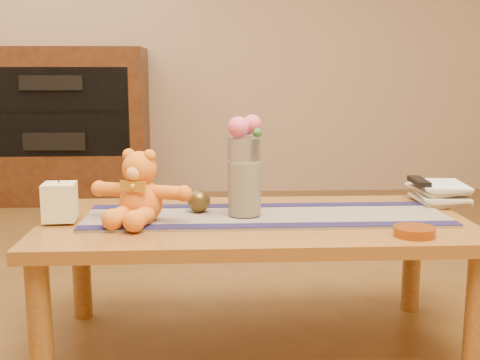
{
  "coord_description": "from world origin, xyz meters",
  "views": [
    {
      "loc": [
        -0.15,
        -1.95,
        0.93
      ],
      "look_at": [
        -0.05,
        0.0,
        0.58
      ],
      "focal_mm": 45.45,
      "sensor_mm": 36.0,
      "label": 1
    }
  ],
  "objects": [
    {
      "name": "book_upper",
      "position": [
        0.61,
        0.2,
        0.5
      ],
      "size": [
        0.18,
        0.23,
        0.02
      ],
      "primitive_type": "imported",
      "rotation": [
        0.0,
        0.0,
        0.06
      ],
      "color": "beige",
      "rests_on": "book_lower"
    },
    {
      "name": "table_leg_fl",
      "position": [
        -0.64,
        -0.29,
        0.21
      ],
      "size": [
        0.07,
        0.07,
        0.41
      ],
      "primitive_type": "cylinder",
      "color": "brown",
      "rests_on": "floor"
    },
    {
      "name": "amber_dish",
      "position": [
        0.45,
        -0.25,
        0.46
      ],
      "size": [
        0.16,
        0.16,
        0.03
      ],
      "primitive_type": "cylinder",
      "rotation": [
        0.0,
        0.0,
        -0.41
      ],
      "color": "#BF5914",
      "rests_on": "coffee_table_top"
    },
    {
      "name": "blue_flower_back",
      "position": [
        -0.02,
        0.05,
        0.75
      ],
      "size": [
        0.04,
        0.04,
        0.04
      ],
      "primitive_type": "sphere",
      "color": "#49559F",
      "rests_on": "glass_vase"
    },
    {
      "name": "runner_border_far",
      "position": [
        0.04,
        0.16,
        0.46
      ],
      "size": [
        1.2,
        0.06,
        0.0
      ],
      "primitive_type": "cube",
      "rotation": [
        0.0,
        0.0,
        -0.0
      ],
      "color": "#18143D",
      "rests_on": "persian_runner"
    },
    {
      "name": "pillar_candle",
      "position": [
        -0.63,
        -0.02,
        0.52
      ],
      "size": [
        0.11,
        0.11,
        0.12
      ],
      "primitive_type": "cube",
      "rotation": [
        0.0,
        0.0,
        0.06
      ],
      "color": "beige",
      "rests_on": "persian_runner"
    },
    {
      "name": "wall_back",
      "position": [
        0.0,
        2.75,
        1.35
      ],
      "size": [
        5.5,
        0.0,
        5.5
      ],
      "primitive_type": "plane",
      "rotation": [
        1.57,
        0.0,
        0.0
      ],
      "color": "tan",
      "rests_on": "floor"
    },
    {
      "name": "coffee_table_top",
      "position": [
        0.0,
        0.0,
        0.43
      ],
      "size": [
        1.4,
        0.7,
        0.04
      ],
      "primitive_type": "cube",
      "color": "brown",
      "rests_on": "floor"
    },
    {
      "name": "teddy_bear",
      "position": [
        -0.37,
        -0.04,
        0.57
      ],
      "size": [
        0.39,
        0.36,
        0.22
      ],
      "primitive_type": null,
      "rotation": [
        0.0,
        0.0,
        -0.34
      ],
      "color": "orange",
      "rests_on": "persian_runner"
    },
    {
      "name": "cabinet_cavity",
      "position": [
        -1.2,
        2.25,
        0.66
      ],
      "size": [
        1.02,
        0.03,
        0.61
      ],
      "primitive_type": "cube",
      "color": "black",
      "rests_on": "media_cabinet"
    },
    {
      "name": "rose_left",
      "position": [
        -0.05,
        0.0,
        0.75
      ],
      "size": [
        0.07,
        0.07,
        0.07
      ],
      "primitive_type": "sphere",
      "color": "#EF547D",
      "rests_on": "glass_vase"
    },
    {
      "name": "table_leg_fr",
      "position": [
        0.64,
        -0.29,
        0.21
      ],
      "size": [
        0.07,
        0.07,
        0.41
      ],
      "primitive_type": "cylinder",
      "color": "brown",
      "rests_on": "floor"
    },
    {
      "name": "stereo_upper",
      "position": [
        -1.2,
        2.35,
        0.86
      ],
      "size": [
        0.42,
        0.28,
        0.1
      ],
      "primitive_type": "cube",
      "color": "black",
      "rests_on": "media_cabinet"
    },
    {
      "name": "floor",
      "position": [
        0.0,
        0.0,
        0.0
      ],
      "size": [
        5.5,
        5.5,
        0.0
      ],
      "primitive_type": "plane",
      "color": "#563818",
      "rests_on": "ground"
    },
    {
      "name": "book_bottom",
      "position": [
        0.62,
        0.2,
        0.46
      ],
      "size": [
        0.17,
        0.22,
        0.02
      ],
      "primitive_type": "imported",
      "rotation": [
        0.0,
        0.0,
        0.0
      ],
      "color": "beige",
      "rests_on": "coffee_table_top"
    },
    {
      "name": "media_cabinet",
      "position": [
        -1.2,
        2.48,
        0.55
      ],
      "size": [
        1.2,
        0.5,
        1.1
      ],
      "primitive_type": "cube",
      "color": "black",
      "rests_on": "floor"
    },
    {
      "name": "persian_runner",
      "position": [
        0.04,
        0.01,
        0.45
      ],
      "size": [
        1.2,
        0.35,
        0.01
      ],
      "primitive_type": "cube",
      "rotation": [
        0.0,
        0.0,
        -0.0
      ],
      "color": "#201948",
      "rests_on": "coffee_table_top"
    },
    {
      "name": "tv_remote",
      "position": [
        0.62,
        0.19,
        0.54
      ],
      "size": [
        0.05,
        0.16,
        0.02
      ],
      "primitive_type": "cube",
      "rotation": [
        0.0,
        0.0,
        -0.05
      ],
      "color": "black",
      "rests_on": "book_top"
    },
    {
      "name": "candle_wick",
      "position": [
        -0.63,
        -0.02,
        0.59
      ],
      "size": [
        0.0,
        0.0,
        0.01
      ],
      "primitive_type": "cylinder",
      "rotation": [
        0.0,
        0.0,
        0.06
      ],
      "color": "black",
      "rests_on": "pillar_candle"
    },
    {
      "name": "blue_flower_side",
      "position": [
        -0.06,
        0.03,
        0.74
      ],
      "size": [
        0.04,
        0.04,
        0.04
      ],
      "primitive_type": "sphere",
      "color": "#49559F",
      "rests_on": "glass_vase"
    },
    {
      "name": "bronze_ball",
      "position": [
        -0.19,
        0.07,
        0.5
      ],
      "size": [
        0.08,
        0.08,
        0.08
      ],
      "primitive_type": "sphere",
      "rotation": [
        0.0,
        0.0,
        0.1
      ],
      "color": "#4A3818",
      "rests_on": "persian_runner"
    },
    {
      "name": "potpourri_fill",
      "position": [
        -0.03,
        0.01,
        0.55
      ],
      "size": [
        0.09,
        0.09,
        0.18
      ],
      "primitive_type": "cylinder",
      "color": "beige",
      "rests_on": "glass_vase"
    },
    {
      "name": "cabinet_shelf",
      "position": [
        -1.2,
        2.33,
        0.66
      ],
      "size": [
        1.02,
        0.2,
        0.02
      ],
      "primitive_type": "cube",
      "color": "black",
      "rests_on": "media_cabinet"
    },
    {
      "name": "table_leg_br",
      "position": [
        0.64,
        0.29,
        0.21
      ],
      "size": [
        0.07,
        0.07,
        0.41
      ],
      "primitive_type": "cylinder",
      "color": "brown",
      "rests_on": "floor"
    },
    {
      "name": "book_lower",
      "position": [
        0.62,
        0.2,
        0.48
      ],
      "size": [
        0.19,
        0.24,
        0.02
      ],
      "primitive_type": "imported",
      "rotation": [
        0.0,
        0.0,
        -0.14
      ],
      "color": "beige",
      "rests_on": "book_bottom"
    },
    {
      "name": "table_leg_bl",
      "position": [
        -0.64,
        0.29,
        0.21
      ],
      "size": [
        0.07,
        0.07,
        0.41
      ],
      "primitive_type": "cylinder",
      "color": "brown",
      "rests_on": "floor"
    },
    {
      "name": "glass_vase",
      "position": [
        -0.03,
        0.01,
        0.59
      ],
      "size": [
        0.11,
        0.11,
        0.26
      ],
      "primitive_type": "cylinder",
      "color": "silver",
      "rests_on": "persian_runner"
    },
    {
      "name": "runner_border_near",
      "position": [
        0.04,
        -0.13,
        0.46
      ],
      "size": [
        1.2,
        0.06,
        0.0
      ],
      "primitive_type": "cube",
      "rotation": [
        0.0,
        0.0,
        -0.0
      ],
      "color": "#18143D",
      "rests_on": "persian_runner"
    },
    {
      "name": "leaf_sprig",
      "position": [
        0.01,
        -0.01,
        0.74
      ],
      "size": [
        0.03,
        0.03,
        0.03
      ],
      "primitive_type": "sphere",
      "color": "#33662D",
      "rests_on": "glass_vase"
    },
    {
      "name": "stereo_lower",
      "position": [
        -1.2,
        2.35,
        0.46
      ],
      "size": [
        0.42,
        0.28,
        0.12
      ],
      "primitive_type": "cube",
      "color": "black",
      "rests_on": "media_cabinet"
    },
    {
      "name": "book_top",
      "position": [
        0.62,
        0.2,
        0.52
      ],
      "size": [
        0.19,
        0.24,
        0.02
      ],
      "primitive_type": "imported",
      "rotation": [
        0.0,
        0.0,
        -0.1
      ],
      "color": "beige",
      "rests_on": "book_upper"
    },
    {
      "name": "rose_right",
      "position": [
        -0.01,
        0.02,
        0.76
      ],
      "size": [
        0.06,
        0.06,
        0.06
      ],
      "primitive_type": "sphere",
      "color": "#EF547D",
      "rests_on": "glass_vase"
    }
  ]
}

